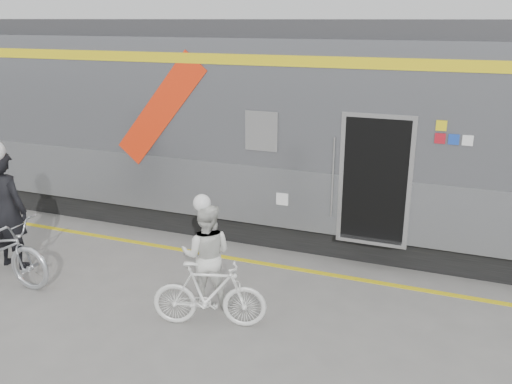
% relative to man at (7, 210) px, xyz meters
% --- Properties ---
extents(ground, '(90.00, 90.00, 0.00)m').
position_rel_man_xyz_m(ground, '(3.60, -0.52, -1.03)').
color(ground, slate).
rests_on(ground, ground).
extents(train, '(24.00, 3.17, 4.10)m').
position_rel_man_xyz_m(train, '(3.58, 3.68, 1.02)').
color(train, black).
rests_on(train, ground).
extents(safety_strip, '(24.00, 0.12, 0.01)m').
position_rel_man_xyz_m(safety_strip, '(3.60, 1.63, -1.03)').
color(safety_strip, yellow).
rests_on(safety_strip, ground).
extents(man, '(0.76, 0.50, 2.06)m').
position_rel_man_xyz_m(man, '(0.00, 0.00, 0.00)').
color(man, black).
rests_on(man, ground).
extents(woman, '(0.91, 0.79, 1.58)m').
position_rel_man_xyz_m(woman, '(3.72, 0.04, -0.24)').
color(woman, silver).
rests_on(woman, ground).
extents(bicycle_right, '(1.66, 0.88, 0.96)m').
position_rel_man_xyz_m(bicycle_right, '(4.02, -0.51, -0.55)').
color(bicycle_right, white).
rests_on(bicycle_right, ground).
extents(helmet_woman, '(0.25, 0.25, 0.25)m').
position_rel_man_xyz_m(helmet_woman, '(3.72, 0.04, 0.68)').
color(helmet_woman, white).
rests_on(helmet_woman, woman).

